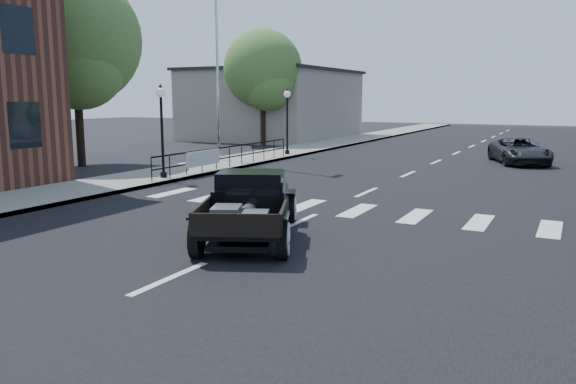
% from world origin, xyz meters
% --- Properties ---
extents(ground, '(120.00, 120.00, 0.00)m').
position_xyz_m(ground, '(0.00, 0.00, 0.00)').
color(ground, black).
rests_on(ground, ground).
extents(road, '(14.00, 80.00, 0.02)m').
position_xyz_m(road, '(0.00, 15.00, 0.01)').
color(road, black).
rests_on(road, ground).
extents(road_markings, '(12.00, 60.00, 0.06)m').
position_xyz_m(road_markings, '(0.00, 10.00, 0.00)').
color(road_markings, silver).
rests_on(road_markings, ground).
extents(sidewalk_left, '(3.00, 80.00, 0.15)m').
position_xyz_m(sidewalk_left, '(-8.50, 15.00, 0.07)').
color(sidewalk_left, gray).
rests_on(sidewalk_left, ground).
extents(low_building_left, '(10.00, 12.00, 5.00)m').
position_xyz_m(low_building_left, '(-15.00, 28.00, 2.50)').
color(low_building_left, '#A19687').
rests_on(low_building_left, ground).
extents(railing, '(0.08, 10.00, 1.00)m').
position_xyz_m(railing, '(-7.30, 10.00, 0.65)').
color(railing, black).
rests_on(railing, sidewalk_left).
extents(banner, '(0.04, 2.20, 0.60)m').
position_xyz_m(banner, '(-7.22, 8.00, 0.45)').
color(banner, silver).
rests_on(banner, sidewalk_left).
extents(lamp_post_b, '(0.36, 0.36, 3.43)m').
position_xyz_m(lamp_post_b, '(-7.60, 6.00, 1.86)').
color(lamp_post_b, black).
rests_on(lamp_post_b, sidewalk_left).
extents(lamp_post_c, '(0.36, 0.36, 3.43)m').
position_xyz_m(lamp_post_c, '(-7.60, 16.00, 1.86)').
color(lamp_post_c, black).
rests_on(lamp_post_c, sidewalk_left).
extents(flagpole, '(0.12, 0.12, 12.97)m').
position_xyz_m(flagpole, '(-9.20, 12.00, 6.64)').
color(flagpole, silver).
rests_on(flagpole, sidewalk_left).
extents(big_tree_near, '(5.82, 5.82, 8.55)m').
position_xyz_m(big_tree_near, '(-14.00, 8.00, 4.27)').
color(big_tree_near, '#466E2F').
rests_on(big_tree_near, ground).
extents(big_tree_far, '(5.10, 5.10, 7.49)m').
position_xyz_m(big_tree_far, '(-12.50, 22.00, 3.75)').
color(big_tree_far, '#466E2F').
rests_on(big_tree_far, ground).
extents(hotrod_pickup, '(3.62, 4.82, 1.51)m').
position_xyz_m(hotrod_pickup, '(-0.22, 0.01, 0.76)').
color(hotrod_pickup, black).
rests_on(hotrod_pickup, ground).
extents(second_car, '(3.47, 4.81, 1.22)m').
position_xyz_m(second_car, '(3.61, 18.11, 0.61)').
color(second_car, black).
rests_on(second_car, ground).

